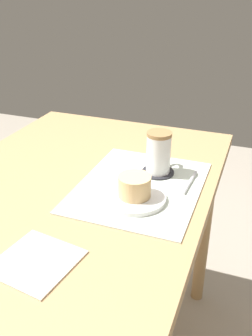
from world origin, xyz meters
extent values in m
cylinder|color=tan|center=(0.45, -0.32, 0.36)|extent=(0.05, 0.05, 0.72)
cylinder|color=tan|center=(0.45, 0.32, 0.36)|extent=(0.05, 0.05, 0.72)
cube|color=tan|center=(0.00, 0.00, 0.74)|extent=(1.00, 0.75, 0.04)
cube|color=silver|center=(0.03, -0.18, 0.76)|extent=(0.40, 0.32, 0.00)
cylinder|color=white|center=(-0.04, -0.19, 0.77)|extent=(0.16, 0.16, 0.01)
cylinder|color=#E5BC7F|center=(-0.04, -0.19, 0.80)|extent=(0.08, 0.08, 0.05)
cylinder|color=#232328|center=(0.12, -0.20, 0.76)|extent=(0.09, 0.09, 0.00)
cylinder|color=white|center=(0.12, -0.20, 0.82)|extent=(0.07, 0.07, 0.11)
cylinder|color=#9E7547|center=(0.12, -0.20, 0.88)|extent=(0.07, 0.07, 0.01)
torus|color=white|center=(0.16, -0.20, 0.82)|extent=(0.06, 0.01, 0.06)
cylinder|color=silver|center=(0.09, -0.30, 0.76)|extent=(0.13, 0.02, 0.01)
cube|color=silver|center=(-0.32, -0.08, 0.76)|extent=(0.17, 0.17, 0.00)
camera|label=1|loc=(-0.80, -0.45, 1.26)|focal=40.00mm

